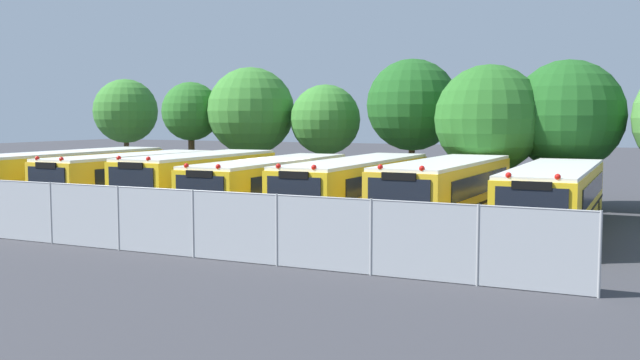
{
  "coord_description": "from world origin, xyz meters",
  "views": [
    {
      "loc": [
        14.53,
        -26.37,
        4.14
      ],
      "look_at": [
        2.09,
        0.0,
        1.6
      ],
      "focal_mm": 40.74,
      "sensor_mm": 36.0,
      "label": 1
    }
  ],
  "objects": [
    {
      "name": "chainlink_fence",
      "position": [
        -0.63,
        -8.89,
        1.05
      ],
      "size": [
        28.03,
        0.07,
        2.02
      ],
      "color": "#9EA0A3",
      "rests_on": "ground_plane"
    },
    {
      "name": "tree_0",
      "position": [
        -16.06,
        9.73,
        4.55
      ],
      "size": [
        4.0,
        4.0,
        6.51
      ],
      "color": "#4C3823",
      "rests_on": "ground_plane"
    },
    {
      "name": "school_bus_1",
      "position": [
        -7.41,
        -0.22,
        1.36
      ],
      "size": [
        2.62,
        10.06,
        2.58
      ],
      "rotation": [
        0.0,
        0.0,
        3.12
      ],
      "color": "yellow",
      "rests_on": "ground_plane"
    },
    {
      "name": "school_bus_5",
      "position": [
        7.32,
        -0.08,
        1.39
      ],
      "size": [
        2.83,
        10.22,
        2.65
      ],
      "rotation": [
        0.0,
        0.0,
        3.11
      ],
      "color": "yellow",
      "rests_on": "ground_plane"
    },
    {
      "name": "school_bus_4",
      "position": [
        3.64,
        0.16,
        1.37
      ],
      "size": [
        2.5,
        11.23,
        2.59
      ],
      "rotation": [
        0.0,
        0.0,
        3.14
      ],
      "color": "yellow",
      "rests_on": "ground_plane"
    },
    {
      "name": "tree_2",
      "position": [
        -6.54,
        9.28,
        4.4
      ],
      "size": [
        4.96,
        4.96,
        6.95
      ],
      "color": "#4C3823",
      "rests_on": "ground_plane"
    },
    {
      "name": "school_bus_0",
      "position": [
        -11.17,
        0.05,
        1.39
      ],
      "size": [
        2.7,
        11.24,
        2.63
      ],
      "rotation": [
        0.0,
        0.0,
        3.16
      ],
      "color": "yellow",
      "rests_on": "ground_plane"
    },
    {
      "name": "tree_1",
      "position": [
        -10.29,
        8.5,
        4.47
      ],
      "size": [
        3.39,
        3.39,
        6.16
      ],
      "color": "#4C3823",
      "rests_on": "ground_plane"
    },
    {
      "name": "ground_plane",
      "position": [
        0.0,
        0.0,
        0.0
      ],
      "size": [
        160.0,
        160.0,
        0.0
      ],
      "primitive_type": "plane",
      "color": "#38383D"
    },
    {
      "name": "school_bus_2",
      "position": [
        -3.62,
        -0.18,
        1.4
      ],
      "size": [
        2.77,
        9.53,
        2.67
      ],
      "rotation": [
        0.0,
        0.0,
        3.16
      ],
      "color": "yellow",
      "rests_on": "ground_plane"
    },
    {
      "name": "traffic_cone",
      "position": [
        -7.02,
        -7.38,
        0.35
      ],
      "size": [
        0.53,
        0.53,
        0.69
      ],
      "primitive_type": "cone",
      "color": "#EA5914",
      "rests_on": "ground_plane"
    },
    {
      "name": "tree_6",
      "position": [
        10.5,
        7.95,
        4.28
      ],
      "size": [
        5.03,
        5.03,
        6.72
      ],
      "color": "#4C3823",
      "rests_on": "ground_plane"
    },
    {
      "name": "school_bus_3",
      "position": [
        -0.03,
        -0.26,
        1.33
      ],
      "size": [
        2.65,
        10.84,
        2.52
      ],
      "rotation": [
        0.0,
        0.0,
        3.16
      ],
      "color": "yellow",
      "rests_on": "ground_plane"
    },
    {
      "name": "tree_3",
      "position": [
        -2.29,
        9.76,
        4.05
      ],
      "size": [
        3.85,
        3.85,
        5.91
      ],
      "color": "#4C3823",
      "rests_on": "ground_plane"
    },
    {
      "name": "tree_4",
      "position": [
        2.96,
        9.56,
        4.75
      ],
      "size": [
        4.71,
        4.71,
        7.11
      ],
      "color": "#4C3823",
      "rests_on": "ground_plane"
    },
    {
      "name": "school_bus_6",
      "position": [
        11.17,
        0.14,
        1.34
      ],
      "size": [
        2.64,
        10.77,
        2.53
      ],
      "rotation": [
        0.0,
        0.0,
        3.15
      ],
      "color": "yellow",
      "rests_on": "ground_plane"
    },
    {
      "name": "tree_5",
      "position": [
        7.35,
        6.8,
        4.03
      ],
      "size": [
        4.95,
        4.95,
        6.53
      ],
      "color": "#4C3823",
      "rests_on": "ground_plane"
    }
  ]
}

